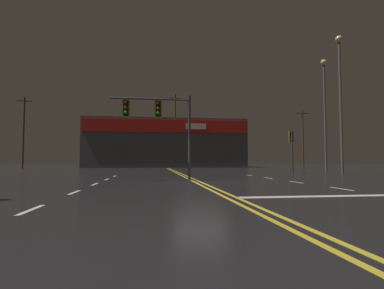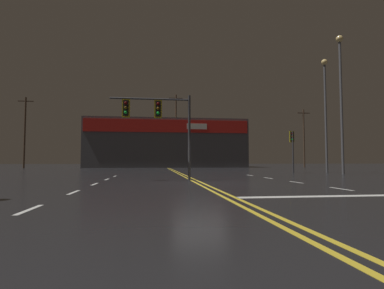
{
  "view_description": "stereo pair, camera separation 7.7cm",
  "coord_description": "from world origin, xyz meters",
  "views": [
    {
      "loc": [
        -2.26,
        -14.1,
        1.05
      ],
      "look_at": [
        0.0,
        2.9,
        2.0
      ],
      "focal_mm": 28.0,
      "sensor_mm": 36.0,
      "label": 1
    },
    {
      "loc": [
        -2.18,
        -14.11,
        1.05
      ],
      "look_at": [
        0.0,
        2.9,
        2.0
      ],
      "focal_mm": 28.0,
      "sensor_mm": 36.0,
      "label": 2
    }
  ],
  "objects": [
    {
      "name": "streetlight_near_right",
      "position": [
        12.85,
        8.11,
        7.05
      ],
      "size": [
        0.56,
        0.56,
        11.33
      ],
      "color": "#59595E",
      "rests_on": "ground"
    },
    {
      "name": "utility_pole_row",
      "position": [
        0.36,
        32.92,
        5.54
      ],
      "size": [
        46.13,
        0.26,
        11.62
      ],
      "color": "#4C3828",
      "rests_on": "ground"
    },
    {
      "name": "building_backdrop",
      "position": [
        0.0,
        37.63,
        3.98
      ],
      "size": [
        26.16,
        10.23,
        7.93
      ],
      "color": "#4C4C51",
      "rests_on": "ground"
    },
    {
      "name": "traffic_signal_corner_northeast",
      "position": [
        9.87,
        10.7,
        2.71
      ],
      "size": [
        0.42,
        0.36,
        3.69
      ],
      "color": "#38383D",
      "rests_on": "ground"
    },
    {
      "name": "ground_plane",
      "position": [
        0.0,
        0.0,
        0.0
      ],
      "size": [
        200.0,
        200.0,
        0.0
      ],
      "primitive_type": "plane",
      "color": "black"
    },
    {
      "name": "streetlight_median_approach",
      "position": [
        13.62,
        11.61,
        6.65
      ],
      "size": [
        0.56,
        0.56,
        10.58
      ],
      "color": "#59595E",
      "rests_on": "ground"
    },
    {
      "name": "road_markings",
      "position": [
        0.91,
        -1.07,
        0.0
      ],
      "size": [
        14.37,
        60.0,
        0.01
      ],
      "color": "gold",
      "rests_on": "ground"
    },
    {
      "name": "traffic_signal_median",
      "position": [
        -2.09,
        2.18,
        3.55
      ],
      "size": [
        4.37,
        0.36,
        4.68
      ],
      "color": "#38383D",
      "rests_on": "ground"
    }
  ]
}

